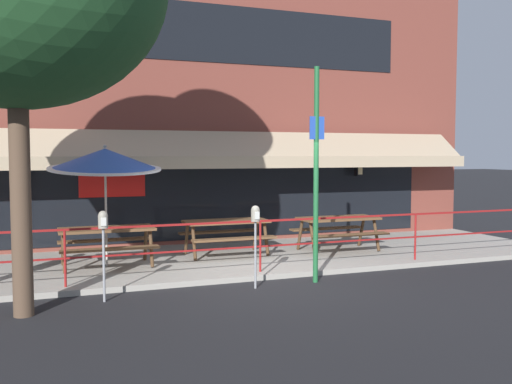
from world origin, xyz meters
The scene contains 11 objects.
ground_plane centered at (0.00, 0.00, 0.00)m, with size 120.00×120.00×0.00m, color black.
patio_deck centered at (0.00, 2.00, 0.05)m, with size 15.00×4.00×0.10m, color #9E998E.
restaurant_building centered at (0.00, 4.22, 3.70)m, with size 15.00×1.60×7.45m.
patio_railing centered at (0.00, 0.30, 0.80)m, with size 13.84×0.04×0.97m.
picnic_table_left centered at (-2.62, 1.78, 0.71)m, with size 1.80×1.42×0.76m.
picnic_table_centre centered at (-0.07, 2.16, 0.71)m, with size 1.80×1.42×0.76m.
picnic_table_right centered at (2.48, 1.83, 0.71)m, with size 1.80×1.42×0.76m.
patio_umbrella_left centered at (-2.62, 1.85, 2.18)m, with size 2.14×2.14×2.39m.
parking_meter_near centered at (-2.91, -0.51, 1.15)m, with size 0.15×0.16×1.42m.
parking_meter_far centered at (-0.40, -0.52, 1.15)m, with size 0.15×0.16×1.42m.
street_sign_pole centered at (0.77, -0.45, 1.97)m, with size 0.28×0.09×3.82m.
Camera 1 is at (-3.79, -9.50, 2.29)m, focal length 40.00 mm.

